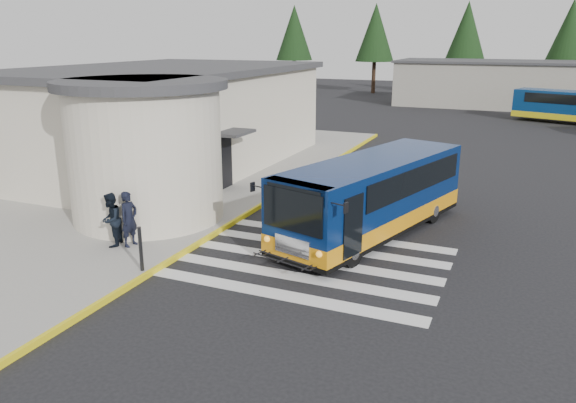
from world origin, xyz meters
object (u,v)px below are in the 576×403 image
at_px(transit_bus, 372,199).
at_px(pedestrian_a, 129,219).
at_px(pedestrian_b, 111,220).
at_px(bollard, 141,249).
at_px(far_bus_a, 571,106).

distance_m(transit_bus, pedestrian_a, 7.73).
bearing_deg(pedestrian_b, pedestrian_a, 94.46).
relative_size(transit_bus, pedestrian_b, 5.54).
xyz_separation_m(transit_bus, bollard, (-4.88, -5.78, -0.43)).
relative_size(pedestrian_a, pedestrian_b, 1.03).
xyz_separation_m(transit_bus, far_bus_a, (7.31, 30.21, 0.14)).
bearing_deg(transit_bus, pedestrian_a, -129.51).
relative_size(pedestrian_b, bollard, 1.32).
bearing_deg(bollard, transit_bus, 49.81).
bearing_deg(bollard, far_bus_a, 71.29).
height_order(pedestrian_b, bollard, pedestrian_b).
xyz_separation_m(pedestrian_a, pedestrian_b, (-0.50, -0.23, -0.02)).
height_order(transit_bus, far_bus_a, transit_bus).
distance_m(pedestrian_a, pedestrian_b, 0.55).
xyz_separation_m(pedestrian_b, far_bus_a, (14.20, 34.77, 0.37)).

